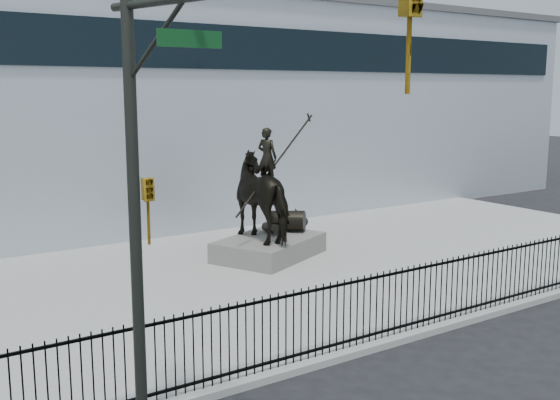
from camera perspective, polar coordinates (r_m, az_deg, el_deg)
ground at (r=14.64m, az=15.50°, el=-12.68°), size 120.00×120.00×0.00m
plaza at (r=19.60m, az=-0.24°, el=-6.35°), size 30.00×12.00×0.15m
building at (r=30.55m, az=-14.00°, el=7.52°), size 44.00×14.00×9.00m
picket_fence at (r=15.12m, az=12.04°, el=-8.18°), size 22.10×0.10×1.50m
statue_plinth at (r=21.02m, az=-0.95°, el=-4.14°), size 4.07×3.54×0.64m
equestrian_statue at (r=20.74m, az=-0.86°, el=0.34°), size 4.00×3.41×3.70m
traffic_signal_left at (r=8.99m, az=-9.22°, el=0.29°), size 1.52×4.84×7.00m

